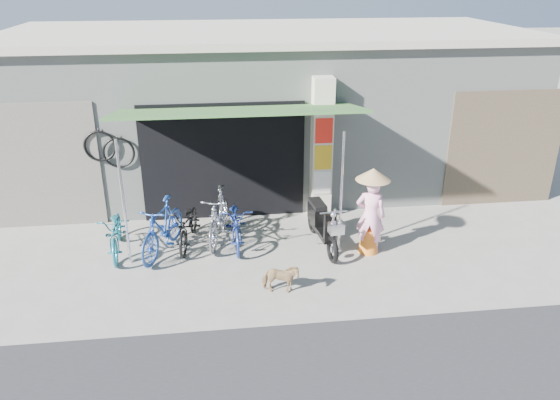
{
  "coord_description": "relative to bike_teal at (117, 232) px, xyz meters",
  "views": [
    {
      "loc": [
        -1.34,
        -8.29,
        4.99
      ],
      "look_at": [
        -0.2,
        1.0,
        1.0
      ],
      "focal_mm": 35.0,
      "sensor_mm": 36.0,
      "label": 1
    }
  ],
  "objects": [
    {
      "name": "bike_blue",
      "position": [
        0.86,
        -0.12,
        0.1
      ],
      "size": [
        1.08,
        1.81,
        1.05
      ],
      "primitive_type": "imported",
      "rotation": [
        0.0,
        0.0,
        -0.36
      ],
      "color": "#22499E",
      "rests_on": "ground"
    },
    {
      "name": "bike_black",
      "position": [
        1.33,
        0.17,
        -0.01
      ],
      "size": [
        0.79,
        1.66,
        0.84
      ],
      "primitive_type": "imported",
      "rotation": [
        0.0,
        0.0,
        -0.15
      ],
      "color": "black",
      "rests_on": "ground"
    },
    {
      "name": "neighbour_right",
      "position": [
        8.27,
        1.41,
        0.87
      ],
      "size": [
        2.6,
        0.06,
        2.6
      ],
      "primitive_type": "cube",
      "color": "brown",
      "rests_on": "ground"
    },
    {
      "name": "moped",
      "position": [
        3.88,
        -0.19,
        0.03
      ],
      "size": [
        0.52,
        1.79,
        1.01
      ],
      "rotation": [
        0.0,
        0.0,
        0.11
      ],
      "color": "black",
      "rests_on": "ground"
    },
    {
      "name": "ground",
      "position": [
        3.27,
        -1.18,
        -0.43
      ],
      "size": [
        80.0,
        80.0,
        0.0
      ],
      "primitive_type": "plane",
      "color": "gray",
      "rests_on": "ground"
    },
    {
      "name": "bicycle_shop",
      "position": [
        3.26,
        3.91,
        1.41
      ],
      "size": [
        12.3,
        5.3,
        3.66
      ],
      "color": "#9CA29A",
      "rests_on": "ground"
    },
    {
      "name": "shop_pillar",
      "position": [
        4.12,
        1.26,
        1.07
      ],
      "size": [
        0.42,
        0.44,
        3.0
      ],
      "color": "beige",
      "rests_on": "ground"
    },
    {
      "name": "street_dog",
      "position": [
        2.88,
        -1.77,
        -0.16
      ],
      "size": [
        0.67,
        0.39,
        0.53
      ],
      "primitive_type": "imported",
      "rotation": [
        0.0,
        0.0,
        1.39
      ],
      "color": "tan",
      "rests_on": "ground"
    },
    {
      "name": "bike_teal",
      "position": [
        0.0,
        0.0,
        0.0
      ],
      "size": [
        0.72,
        1.68,
        0.86
      ],
      "primitive_type": "imported",
      "rotation": [
        0.0,
        0.0,
        0.09
      ],
      "color": "#1A6A78",
      "rests_on": "ground"
    },
    {
      "name": "bike_navy",
      "position": [
        2.25,
        0.1,
        0.01
      ],
      "size": [
        0.59,
        1.67,
        0.87
      ],
      "primitive_type": "imported",
      "rotation": [
        0.0,
        0.0,
        0.01
      ],
      "color": "navy",
      "rests_on": "ground"
    },
    {
      "name": "bike_silver",
      "position": [
        1.91,
        0.25,
        0.1
      ],
      "size": [
        0.86,
        1.82,
        1.06
      ],
      "primitive_type": "imported",
      "rotation": [
        0.0,
        0.0,
        -0.22
      ],
      "color": "#ADACB1",
      "rests_on": "ground"
    },
    {
      "name": "neighbour_left",
      "position": [
        -1.73,
        1.41,
        0.87
      ],
      "size": [
        2.6,
        0.06,
        2.6
      ],
      "primitive_type": "cube",
      "color": "#6B665B",
      "rests_on": "ground"
    },
    {
      "name": "nun",
      "position": [
        4.72,
        -0.55,
        0.41
      ],
      "size": [
        0.64,
        0.64,
        1.69
      ],
      "rotation": [
        0.0,
        0.0,
        2.79
      ],
      "color": "#FFABCA",
      "rests_on": "ground"
    },
    {
      "name": "awning",
      "position": [
        2.36,
        0.44,
        2.08
      ],
      "size": [
        4.6,
        1.88,
        2.72
      ],
      "color": "#305B29",
      "rests_on": "ground"
    }
  ]
}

